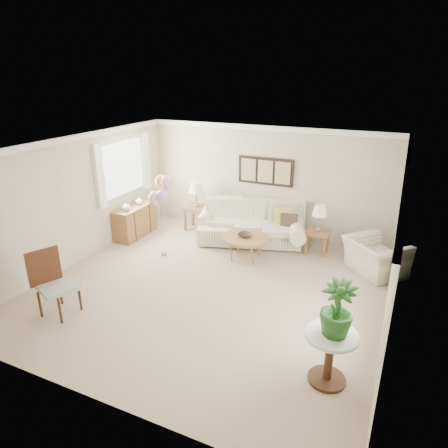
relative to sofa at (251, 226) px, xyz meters
name	(u,v)px	position (x,y,z in m)	size (l,w,h in m)	color
ground_plane	(210,287)	(0.09, -2.32, -0.37)	(6.00, 6.00, 0.00)	tan
room_shell	(206,202)	(-0.02, -2.22, 1.25)	(6.04, 6.04, 2.60)	beige
wall_art_triptych	(266,171)	(0.09, 0.65, 1.18)	(1.35, 0.06, 0.65)	black
sofa	(251,226)	(0.00, 0.00, 0.00)	(2.83, 1.60, 0.95)	#F0E4C3
end_table_left	(197,210)	(-1.52, 0.17, 0.13)	(0.55, 0.50, 0.60)	brown
end_table_right	(318,234)	(1.55, -0.01, 0.07)	(0.49, 0.45, 0.53)	brown
lamp_left	(196,188)	(-1.52, 0.17, 0.70)	(0.35, 0.35, 0.61)	gray
lamp_right	(320,212)	(1.55, -0.01, 0.59)	(0.32, 0.32, 0.57)	gray
coffee_table	(246,238)	(0.23, -0.89, 0.09)	(1.01, 1.01, 0.51)	olive
decor_bowl	(245,235)	(0.21, -0.92, 0.17)	(0.28, 0.28, 0.07)	black
armchair	(375,257)	(2.78, -0.45, -0.03)	(1.05, 0.92, 0.68)	#F0E4C3
side_table	(330,346)	(2.51, -3.82, 0.17)	(0.67, 0.67, 0.72)	silver
potted_plant	(337,308)	(2.54, -3.82, 0.72)	(0.42, 0.42, 0.74)	#1B4717
accent_chair	(53,281)	(-1.86, -4.08, 0.20)	(0.71, 0.71, 1.11)	gray
credenza	(135,221)	(-2.67, -0.82, 0.00)	(0.46, 1.20, 0.74)	brown
vase_white	(126,206)	(-2.65, -1.13, 0.47)	(0.19, 0.19, 0.20)	silver
vase_sage	(139,200)	(-2.65, -0.62, 0.46)	(0.19, 0.19, 0.19)	#B9B9B9
balloon_cluster	(162,190)	(-1.42, -1.47, 1.09)	(0.49, 0.47, 1.78)	gray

